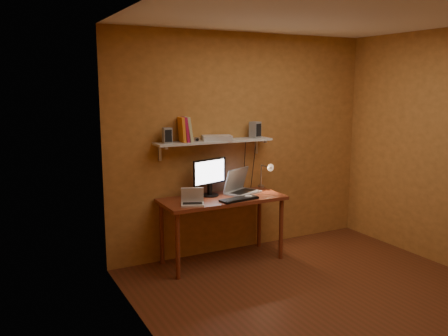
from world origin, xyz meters
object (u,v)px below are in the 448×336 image
wall_shelf (214,142)px  monitor (210,175)px  shelf_camera (196,140)px  netbook (192,200)px  laptop (240,186)px  keyboard (239,199)px  router (217,138)px  desk (222,205)px  speaker_right (255,130)px  speaker_left (167,135)px  desk_lamp (266,172)px  mouse (248,197)px

wall_shelf → monitor: 0.38m
monitor → shelf_camera: (-0.16, -0.00, 0.41)m
netbook → shelf_camera: bearing=80.2°
monitor → laptop: monitor is taller
wall_shelf → keyboard: bearing=-74.9°
wall_shelf → router: bearing=-11.7°
netbook → keyboard: size_ratio=0.64×
monitor → netbook: (-0.34, -0.28, -0.19)m
laptop → desk: bearing=175.1°
wall_shelf → speaker_right: speaker_right is taller
speaker_left → speaker_right: (1.11, 0.01, 0.01)m
wall_shelf → desk_lamp: 0.77m
desk → netbook: bearing=-161.7°
laptop → speaker_left: size_ratio=2.88×
desk → speaker_left: speaker_left is taller
keyboard → router: (-0.08, 0.39, 0.64)m
desk_lamp → desk: bearing=-169.2°
desk_lamp → speaker_left: bearing=176.9°
mouse → desk_lamp: 0.55m
wall_shelf → monitor: bearing=-147.1°
desk → keyboard: keyboard is taller
netbook → speaker_left: bearing=135.9°
speaker_left → speaker_right: speaker_right is taller
desk → shelf_camera: 0.79m
keyboard → speaker_left: (-0.67, 0.39, 0.70)m
desk → keyboard: (0.11, -0.20, 0.10)m
mouse → speaker_left: (-0.81, 0.36, 0.69)m
desk_lamp → shelf_camera: bearing=179.4°
speaker_left → router: speaker_left is taller
laptop → netbook: size_ratio=1.68×
desk_lamp → wall_shelf: bearing=174.1°
router → desk: bearing=-98.4°
desk → laptop: (0.29, 0.11, 0.16)m
mouse → shelf_camera: bearing=164.5°
keyboard → netbook: bearing=164.9°
desk_lamp → shelf_camera: size_ratio=4.01×
wall_shelf → laptop: 0.61m
netbook → keyboard: netbook is taller
speaker_right → shelf_camera: speaker_right is taller
speaker_left → shelf_camera: bearing=-6.0°
monitor → laptop: 0.41m
monitor → keyboard: monitor is taller
wall_shelf → laptop: (0.29, -0.08, -0.53)m
mouse → shelf_camera: (-0.49, 0.30, 0.63)m
desk → router: router is taller
router → desk_lamp: bearing=-5.6°
laptop → netbook: bearing=173.2°
desk_lamp → speaker_right: (-0.12, 0.08, 0.51)m
monitor → netbook: 0.48m
monitor → mouse: 0.50m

